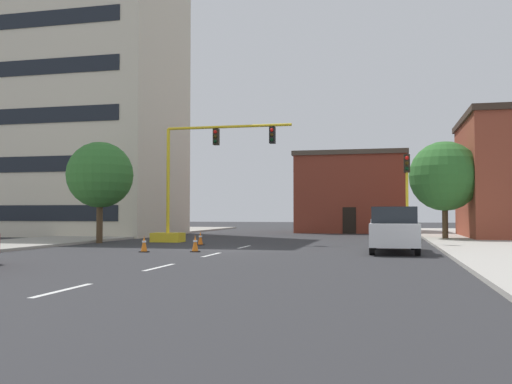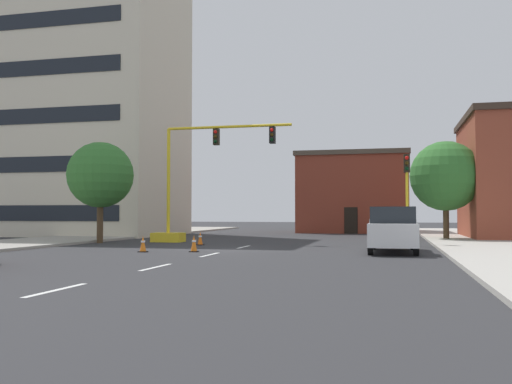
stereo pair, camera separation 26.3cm
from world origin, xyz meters
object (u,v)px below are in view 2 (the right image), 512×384
traffic_signal_gantry (185,205)px  traffic_cone_roadside_b (143,244)px  tree_left_near (100,175)px  traffic_light_pole_right (407,178)px  tree_right_mid (446,176)px  traffic_cone_roadside_c (200,238)px  pickup_truck_white (393,230)px  traffic_cone_roadside_a (194,244)px

traffic_signal_gantry → traffic_cone_roadside_b: size_ratio=11.49×
traffic_signal_gantry → tree_left_near: traffic_signal_gantry is taller
traffic_light_pole_right → tree_right_mid: size_ratio=0.77×
traffic_signal_gantry → traffic_cone_roadside_b: bearing=-81.7°
tree_left_near → traffic_cone_roadside_b: size_ratio=7.98×
traffic_light_pole_right → traffic_cone_roadside_b: bearing=-147.1°
traffic_cone_roadside_b → traffic_cone_roadside_c: same height
tree_left_near → pickup_truck_white: tree_left_near is taller
pickup_truck_white → traffic_cone_roadside_b: 10.99m
traffic_light_pole_right → tree_right_mid: tree_right_mid is taller
traffic_light_pole_right → pickup_truck_white: size_ratio=0.89×
pickup_truck_white → traffic_cone_roadside_c: bearing=161.2°
pickup_truck_white → traffic_cone_roadside_a: pickup_truck_white is taller
traffic_signal_gantry → traffic_cone_roadside_a: traffic_signal_gantry is taller
traffic_signal_gantry → traffic_light_pole_right: bearing=-4.3°
traffic_cone_roadside_a → tree_left_near: bearing=143.6°
traffic_signal_gantry → traffic_cone_roadside_a: bearing=-66.5°
tree_right_mid → traffic_cone_roadside_b: 20.04m
traffic_cone_roadside_a → traffic_cone_roadside_c: traffic_cone_roadside_a is taller
traffic_cone_roadside_c → traffic_signal_gantry: bearing=125.6°
tree_right_mid → traffic_cone_roadside_c: bearing=-148.5°
traffic_light_pole_right → traffic_cone_roadside_b: traffic_light_pole_right is taller
traffic_signal_gantry → tree_right_mid: 16.26m
traffic_cone_roadside_b → pickup_truck_white: bearing=12.2°
traffic_cone_roadside_b → traffic_cone_roadside_c: bearing=83.3°
traffic_signal_gantry → tree_right_mid: (15.20, 5.49, 1.82)m
tree_left_near → traffic_cone_roadside_c: size_ratio=7.99×
tree_right_mid → traffic_cone_roadside_a: bearing=-131.7°
tree_left_near → traffic_cone_roadside_b: tree_left_near is taller
tree_left_near → tree_right_mid: bearing=21.0°
traffic_signal_gantry → tree_left_near: size_ratio=1.44×
traffic_signal_gantry → traffic_cone_roadside_a: (3.37, -7.76, -1.83)m
tree_right_mid → pickup_truck_white: size_ratio=1.15×
traffic_cone_roadside_a → pickup_truck_white: bearing=11.2°
traffic_cone_roadside_b → tree_right_mid: bearing=44.8°
tree_left_near → pickup_truck_white: 17.07m
traffic_signal_gantry → traffic_light_pole_right: size_ratio=1.74×
tree_left_near → traffic_signal_gantry: bearing=24.9°
traffic_signal_gantry → pickup_truck_white: bearing=-26.9°
traffic_cone_roadside_a → tree_right_mid: bearing=48.3°
traffic_signal_gantry → pickup_truck_white: (11.95, -6.06, -1.23)m
traffic_signal_gantry → traffic_cone_roadside_b: traffic_signal_gantry is taller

